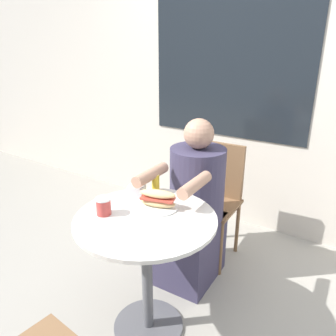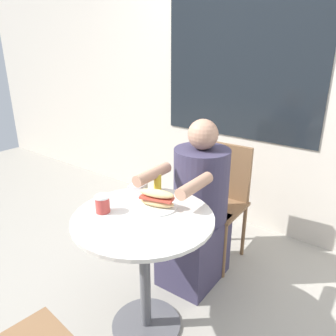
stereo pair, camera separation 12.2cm
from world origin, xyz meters
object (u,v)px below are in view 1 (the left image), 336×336
object	(u,v)px
diner_chair	(216,190)
drink_cup	(104,206)
sandwich_on_plate	(158,200)
condiment_bottle	(156,181)
seated_diner	(194,214)
cafe_table	(146,249)

from	to	relation	value
diner_chair	drink_cup	world-z (taller)	diner_chair
sandwich_on_plate	condiment_bottle	bearing A→B (deg)	128.13
seated_diner	diner_chair	bearing A→B (deg)	-91.18
diner_chair	condiment_bottle	bearing A→B (deg)	77.34
condiment_bottle	cafe_table	bearing A→B (deg)	-63.91
cafe_table	drink_cup	size ratio (longest dim) A/B	7.89
diner_chair	cafe_table	bearing A→B (deg)	89.82
sandwich_on_plate	condiment_bottle	distance (m)	0.22
diner_chair	condiment_bottle	xyz separation A→B (m)	(-0.12, -0.61, 0.27)
seated_diner	drink_cup	world-z (taller)	seated_diner
cafe_table	sandwich_on_plate	xyz separation A→B (m)	(-0.01, 0.12, 0.24)
cafe_table	seated_diner	size ratio (longest dim) A/B	0.65
diner_chair	drink_cup	bearing A→B (deg)	78.50
diner_chair	seated_diner	xyz separation A→B (m)	(0.00, -0.35, -0.04)
seated_diner	condiment_bottle	xyz separation A→B (m)	(-0.12, -0.26, 0.31)
seated_diner	condiment_bottle	bearing A→B (deg)	63.40
cafe_table	condiment_bottle	world-z (taller)	condiment_bottle
condiment_bottle	diner_chair	bearing A→B (deg)	79.22
cafe_table	seated_diner	world-z (taller)	seated_diner
sandwich_on_plate	drink_cup	xyz separation A→B (m)	(-0.19, -0.21, 0.00)
diner_chair	sandwich_on_plate	size ratio (longest dim) A/B	3.95
diner_chair	seated_diner	distance (m)	0.35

